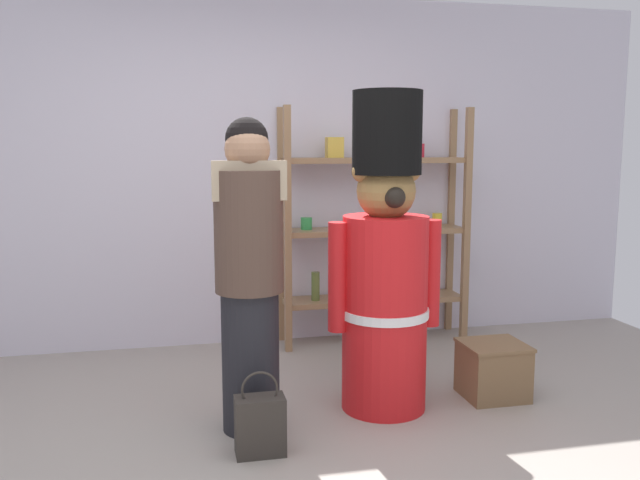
{
  "coord_description": "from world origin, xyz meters",
  "views": [
    {
      "loc": [
        -0.53,
        -2.82,
        1.51
      ],
      "look_at": [
        0.23,
        0.61,
        1.0
      ],
      "focal_mm": 37.17,
      "sensor_mm": 36.0,
      "label": 1
    }
  ],
  "objects_px": {
    "display_crate": "(493,370)",
    "person_shopper": "(249,271)",
    "shopping_bag": "(260,424)",
    "teddy_bear_guard": "(385,270)",
    "merchandise_shelf": "(374,228)"
  },
  "relations": [
    {
      "from": "teddy_bear_guard",
      "to": "shopping_bag",
      "type": "distance_m",
      "value": 1.1
    },
    {
      "from": "teddy_bear_guard",
      "to": "display_crate",
      "type": "bearing_deg",
      "value": 0.69
    },
    {
      "from": "teddy_bear_guard",
      "to": "display_crate",
      "type": "xyz_separation_m",
      "value": [
        0.69,
        0.01,
        -0.64
      ]
    },
    {
      "from": "merchandise_shelf",
      "to": "display_crate",
      "type": "bearing_deg",
      "value": -74.75
    },
    {
      "from": "display_crate",
      "to": "person_shopper",
      "type": "bearing_deg",
      "value": -174.8
    },
    {
      "from": "teddy_bear_guard",
      "to": "person_shopper",
      "type": "distance_m",
      "value": 0.79
    },
    {
      "from": "shopping_bag",
      "to": "display_crate",
      "type": "relative_size",
      "value": 1.15
    },
    {
      "from": "merchandise_shelf",
      "to": "shopping_bag",
      "type": "xyz_separation_m",
      "value": [
        -1.11,
        -1.74,
        -0.73
      ]
    },
    {
      "from": "person_shopper",
      "to": "shopping_bag",
      "type": "distance_m",
      "value": 0.77
    },
    {
      "from": "shopping_bag",
      "to": "teddy_bear_guard",
      "type": "bearing_deg",
      "value": 29.36
    },
    {
      "from": "display_crate",
      "to": "teddy_bear_guard",
      "type": "bearing_deg",
      "value": -179.31
    },
    {
      "from": "teddy_bear_guard",
      "to": "shopping_bag",
      "type": "relative_size",
      "value": 4.25
    },
    {
      "from": "person_shopper",
      "to": "shopping_bag",
      "type": "relative_size",
      "value": 3.89
    },
    {
      "from": "teddy_bear_guard",
      "to": "person_shopper",
      "type": "height_order",
      "value": "teddy_bear_guard"
    },
    {
      "from": "merchandise_shelf",
      "to": "shopping_bag",
      "type": "height_order",
      "value": "merchandise_shelf"
    }
  ]
}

